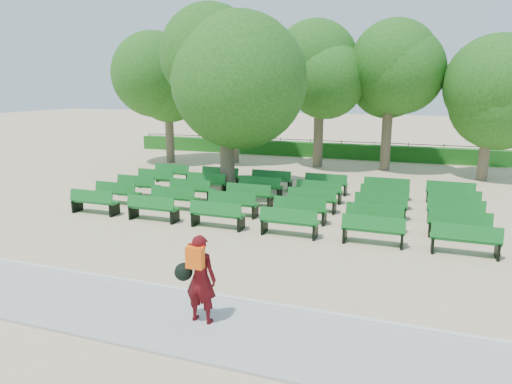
% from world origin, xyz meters
% --- Properties ---
extents(ground, '(120.00, 120.00, 0.00)m').
position_xyz_m(ground, '(0.00, 0.00, 0.00)').
color(ground, tan).
extents(paving, '(30.00, 2.20, 0.06)m').
position_xyz_m(paving, '(0.00, -7.40, 0.03)').
color(paving, '#A6A7A2').
rests_on(paving, ground).
extents(curb, '(30.00, 0.12, 0.10)m').
position_xyz_m(curb, '(0.00, -6.25, 0.05)').
color(curb, silver).
rests_on(curb, ground).
extents(hedge, '(26.00, 0.70, 0.90)m').
position_xyz_m(hedge, '(0.00, 14.00, 0.45)').
color(hedge, '#1B5D18').
rests_on(hedge, ground).
extents(fence, '(26.00, 0.10, 1.02)m').
position_xyz_m(fence, '(0.00, 14.40, 0.00)').
color(fence, black).
rests_on(fence, ground).
extents(tree_line, '(21.80, 6.80, 7.04)m').
position_xyz_m(tree_line, '(0.00, 10.00, 0.00)').
color(tree_line, '#245F19').
rests_on(tree_line, ground).
extents(bench_array, '(1.76, 0.60, 1.10)m').
position_xyz_m(bench_array, '(0.87, 1.24, 0.09)').
color(bench_array, '#126820').
rests_on(bench_array, ground).
extents(tree_among, '(5.20, 5.20, 7.21)m').
position_xyz_m(tree_among, '(-1.92, 2.94, 4.84)').
color(tree_among, brown).
rests_on(tree_among, ground).
extents(person, '(0.81, 0.49, 1.72)m').
position_xyz_m(person, '(1.86, -7.32, 0.95)').
color(person, '#4D0B0E').
rests_on(person, ground).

